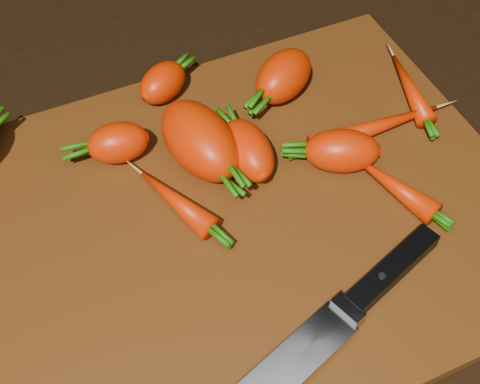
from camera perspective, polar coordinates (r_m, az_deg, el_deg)
name	(u,v)px	position (r m, az deg, el deg)	size (l,w,h in m)	color
ground	(244,223)	(0.61, 0.39, -2.68)	(2.00, 2.00, 0.01)	black
cutting_board	(245,216)	(0.60, 0.39, -2.08)	(0.50, 0.40, 0.01)	#643411
carrot_1	(118,143)	(0.64, -10.38, 4.15)	(0.06, 0.04, 0.04)	red
carrot_2	(200,140)	(0.62, -3.45, 4.42)	(0.10, 0.06, 0.06)	red
carrot_3	(247,150)	(0.62, 0.62, 3.59)	(0.07, 0.04, 0.04)	red
carrot_4	(283,76)	(0.69, 3.72, 9.86)	(0.07, 0.05, 0.05)	red
carrot_5	(163,83)	(0.69, -6.61, 9.26)	(0.06, 0.04, 0.04)	red
carrot_6	(342,151)	(0.62, 8.70, 3.49)	(0.07, 0.04, 0.04)	red
carrot_7	(410,88)	(0.71, 14.27, 8.64)	(0.10, 0.02, 0.02)	red
carrot_8	(376,127)	(0.66, 11.51, 5.46)	(0.14, 0.02, 0.02)	red
carrot_9	(394,186)	(0.62, 13.00, 0.52)	(0.09, 0.02, 0.02)	red
carrot_10	(176,201)	(0.60, -5.52, -0.74)	(0.09, 0.02, 0.02)	red
knife	(279,375)	(0.52, 3.38, -15.30)	(0.28, 0.12, 0.02)	gray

